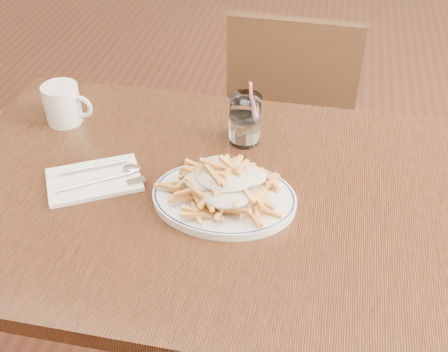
% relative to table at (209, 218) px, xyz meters
% --- Properties ---
extents(table, '(1.20, 0.80, 0.75)m').
position_rel_table_xyz_m(table, '(0.00, 0.00, 0.00)').
color(table, black).
rests_on(table, ground).
extents(chair_far, '(0.41, 0.41, 0.88)m').
position_rel_table_xyz_m(chair_far, '(0.12, 0.75, -0.17)').
color(chair_far, black).
rests_on(chair_far, ground).
extents(fries_plate, '(0.37, 0.35, 0.02)m').
position_rel_table_xyz_m(fries_plate, '(0.04, -0.03, 0.09)').
color(fries_plate, white).
rests_on(fries_plate, table).
extents(loaded_fries, '(0.29, 0.26, 0.07)m').
position_rel_table_xyz_m(loaded_fries, '(0.04, -0.03, 0.14)').
color(loaded_fries, '#C4853C').
rests_on(loaded_fries, fries_plate).
extents(napkin, '(0.24, 0.21, 0.01)m').
position_rel_table_xyz_m(napkin, '(-0.26, -0.02, 0.08)').
color(napkin, white).
rests_on(napkin, table).
extents(cutlery, '(0.20, 0.18, 0.01)m').
position_rel_table_xyz_m(cutlery, '(-0.26, -0.01, 0.09)').
color(cutlery, silver).
rests_on(cutlery, napkin).
extents(water_glass, '(0.08, 0.08, 0.17)m').
position_rel_table_xyz_m(water_glass, '(0.04, 0.20, 0.13)').
color(water_glass, white).
rests_on(water_glass, table).
extents(coffee_mug, '(0.13, 0.09, 0.10)m').
position_rel_table_xyz_m(coffee_mug, '(-0.42, 0.20, 0.13)').
color(coffee_mug, white).
rests_on(coffee_mug, table).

